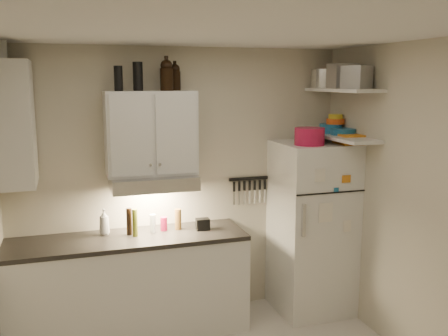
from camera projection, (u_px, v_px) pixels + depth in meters
name	position (u px, v px, depth m)	size (l,w,h in m)	color
ceiling	(230.00, 30.00, 3.17)	(3.20, 3.00, 0.02)	silver
back_wall	(180.00, 184.00, 4.81)	(3.20, 0.02, 2.60)	#BCB5A0
right_wall	(425.00, 209.00, 3.88)	(0.02, 3.00, 2.60)	#BCB5A0
base_cabinet	(130.00, 288.00, 4.51)	(2.10, 0.60, 0.88)	silver
countertop	(128.00, 239.00, 4.43)	(2.10, 0.62, 0.04)	black
upper_cabinet	(151.00, 133.00, 4.47)	(0.80, 0.33, 0.75)	silver
side_cabinet	(12.00, 124.00, 3.98)	(0.33, 0.55, 1.00)	silver
range_hood	(153.00, 182.00, 4.48)	(0.76, 0.46, 0.12)	silver
fridge	(312.00, 228.00, 4.94)	(0.70, 0.68, 1.70)	silver
shelf_hi	(343.00, 90.00, 4.64)	(0.30, 0.95, 0.03)	silver
shelf_lo	(341.00, 137.00, 4.71)	(0.30, 0.95, 0.03)	silver
knife_strip	(249.00, 179.00, 5.00)	(0.42, 0.02, 0.03)	black
dutch_oven	(310.00, 136.00, 4.60)	(0.28, 0.28, 0.16)	#A3133A
book_stack	(349.00, 139.00, 4.70)	(0.22, 0.28, 0.09)	orange
spice_jar	(318.00, 139.00, 4.72)	(0.05, 0.05, 0.09)	silver
stock_pot	(324.00, 79.00, 4.86)	(0.26, 0.26, 0.18)	silver
tin_a	(342.00, 76.00, 4.59)	(0.23, 0.20, 0.23)	#AAAAAD
tin_b	(357.00, 77.00, 4.37)	(0.20, 0.20, 0.20)	#AAAAAD
bowl_teal	(331.00, 128.00, 4.95)	(0.22, 0.22, 0.09)	#1A6090
bowl_orange	(335.00, 121.00, 4.92)	(0.18, 0.18, 0.05)	#E85115
bowl_yellow	(336.00, 116.00, 4.91)	(0.14, 0.14, 0.04)	gold
plates	(343.00, 132.00, 4.78)	(0.24, 0.24, 0.06)	#1A6090
growler_a	(167.00, 75.00, 4.37)	(0.12, 0.12, 0.28)	black
growler_b	(175.00, 77.00, 4.49)	(0.10, 0.10, 0.24)	black
thermos_a	(138.00, 76.00, 4.32)	(0.09, 0.09, 0.25)	black
thermos_b	(118.00, 78.00, 4.24)	(0.07, 0.07, 0.21)	black
soap_bottle	(104.00, 220.00, 4.47)	(0.10, 0.10, 0.26)	silver
pepper_mill	(178.00, 219.00, 4.63)	(0.06, 0.06, 0.19)	brown
oil_bottle	(135.00, 223.00, 4.42)	(0.05, 0.05, 0.25)	#535B16
vinegar_bottle	(129.00, 222.00, 4.47)	(0.05, 0.05, 0.25)	black
clear_bottle	(153.00, 223.00, 4.55)	(0.06, 0.06, 0.17)	silver
red_jar	(164.00, 224.00, 4.60)	(0.06, 0.06, 0.13)	#A3133A
caddy	(203.00, 224.00, 4.63)	(0.12, 0.09, 0.11)	black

